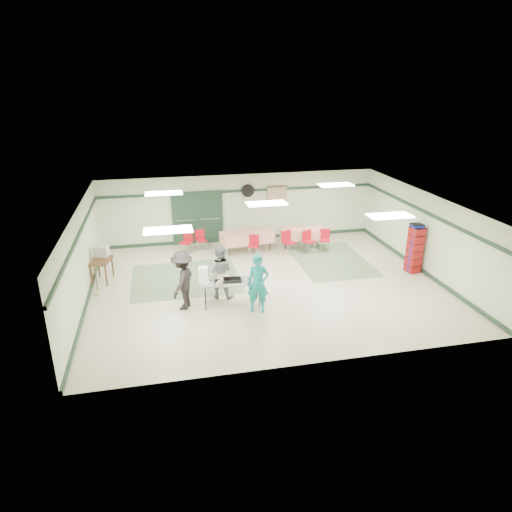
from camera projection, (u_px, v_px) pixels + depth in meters
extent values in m
plane|color=beige|center=(266.00, 284.00, 14.70)|extent=(11.00, 11.00, 0.00)
plane|color=silver|center=(267.00, 203.00, 13.73)|extent=(11.00, 11.00, 0.00)
plane|color=beige|center=(240.00, 208.00, 18.31)|extent=(11.00, 0.00, 11.00)
plane|color=beige|center=(313.00, 312.00, 10.12)|extent=(11.00, 0.00, 11.00)
plane|color=beige|center=(81.00, 259.00, 13.13)|extent=(0.00, 9.00, 9.00)
plane|color=beige|center=(425.00, 233.00, 15.30)|extent=(0.00, 9.00, 9.00)
cube|color=#1E3827|center=(240.00, 191.00, 18.03)|extent=(11.00, 0.06, 0.10)
cube|color=#1E3827|center=(241.00, 238.00, 18.75)|extent=(11.00, 0.06, 0.12)
cube|color=#1E3827|center=(78.00, 236.00, 12.88)|extent=(0.06, 9.00, 0.10)
cube|color=#1E3827|center=(88.00, 299.00, 13.60)|extent=(0.06, 9.00, 0.12)
cube|color=#1E3827|center=(427.00, 213.00, 15.04)|extent=(0.06, 9.00, 0.10)
cube|color=#1E3827|center=(420.00, 269.00, 15.76)|extent=(0.06, 9.00, 0.12)
cube|color=gray|center=(186.00, 279.00, 15.12)|extent=(3.50, 3.00, 0.01)
cube|color=gray|center=(331.00, 261.00, 16.62)|extent=(2.50, 3.50, 0.01)
cube|color=gray|center=(186.00, 219.00, 17.93)|extent=(0.90, 0.06, 2.10)
cube|color=gray|center=(210.00, 217.00, 18.12)|extent=(0.90, 0.06, 2.10)
cube|color=#1E3827|center=(198.00, 218.00, 18.01)|extent=(2.00, 0.03, 2.15)
cylinder|color=black|center=(248.00, 191.00, 18.06)|extent=(0.50, 0.10, 0.50)
cube|color=tan|center=(277.00, 194.00, 18.37)|extent=(0.80, 0.02, 0.60)
cube|color=#9E9D99|center=(232.00, 281.00, 13.14)|extent=(1.85, 0.89, 0.04)
cylinder|color=black|center=(206.00, 299.00, 12.92)|extent=(0.04, 0.04, 0.72)
cylinder|color=black|center=(260.00, 296.00, 13.10)|extent=(0.04, 0.04, 0.72)
cylinder|color=black|center=(205.00, 290.00, 13.46)|extent=(0.04, 0.04, 0.72)
cylinder|color=black|center=(257.00, 287.00, 13.64)|extent=(0.04, 0.04, 0.72)
cube|color=silver|center=(253.00, 280.00, 13.15)|extent=(0.62, 0.49, 0.02)
cube|color=silver|center=(225.00, 280.00, 13.17)|extent=(0.66, 0.53, 0.02)
cube|color=silver|center=(213.00, 283.00, 12.92)|extent=(0.64, 0.51, 0.02)
cube|color=black|center=(232.00, 280.00, 13.08)|extent=(0.55, 0.37, 0.08)
cube|color=white|center=(203.00, 275.00, 12.90)|extent=(0.28, 0.26, 0.48)
imported|color=teal|center=(258.00, 284.00, 12.70)|extent=(0.71, 0.56, 1.70)
imported|color=gray|center=(220.00, 272.00, 13.57)|extent=(0.98, 0.89, 1.65)
imported|color=black|center=(183.00, 280.00, 12.90)|extent=(1.05, 1.28, 1.73)
cube|color=red|center=(302.00, 229.00, 17.75)|extent=(1.76, 0.94, 0.05)
cube|color=red|center=(302.00, 233.00, 17.81)|extent=(1.76, 0.96, 0.40)
cylinder|color=black|center=(285.00, 241.00, 17.57)|extent=(0.04, 0.04, 0.72)
cylinder|color=black|center=(321.00, 240.00, 17.68)|extent=(0.04, 0.04, 0.72)
cylinder|color=black|center=(283.00, 236.00, 18.09)|extent=(0.04, 0.04, 0.72)
cylinder|color=black|center=(318.00, 235.00, 18.20)|extent=(0.04, 0.04, 0.72)
cube|color=red|center=(247.00, 232.00, 17.31)|extent=(2.06, 1.11, 0.05)
cube|color=red|center=(247.00, 237.00, 17.38)|extent=(2.06, 1.13, 0.40)
cylinder|color=black|center=(229.00, 247.00, 16.90)|extent=(0.04, 0.04, 0.72)
cylinder|color=black|center=(270.00, 242.00, 17.43)|extent=(0.04, 0.04, 0.72)
cylinder|color=black|center=(224.00, 242.00, 17.47)|extent=(0.04, 0.04, 0.72)
cylinder|color=black|center=(264.00, 237.00, 18.00)|extent=(0.04, 0.04, 0.72)
cube|color=red|center=(309.00, 242.00, 17.28)|extent=(0.48, 0.48, 0.04)
cube|color=red|center=(307.00, 235.00, 17.35)|extent=(0.39, 0.15, 0.39)
cylinder|color=silver|center=(308.00, 249.00, 17.17)|extent=(0.02, 0.02, 0.41)
cylinder|color=silver|center=(315.00, 248.00, 17.30)|extent=(0.02, 0.02, 0.41)
cylinder|color=silver|center=(303.00, 247.00, 17.42)|extent=(0.02, 0.02, 0.41)
cylinder|color=silver|center=(310.00, 245.00, 17.56)|extent=(0.02, 0.02, 0.41)
cube|color=red|center=(289.00, 243.00, 17.12)|extent=(0.53, 0.53, 0.04)
cube|color=red|center=(286.00, 236.00, 17.18)|extent=(0.39, 0.19, 0.41)
cylinder|color=silver|center=(288.00, 250.00, 16.99)|extent=(0.02, 0.02, 0.43)
cylinder|color=silver|center=(295.00, 249.00, 17.16)|extent=(0.02, 0.02, 0.43)
cylinder|color=silver|center=(283.00, 248.00, 17.24)|extent=(0.02, 0.02, 0.43)
cylinder|color=silver|center=(290.00, 246.00, 17.41)|extent=(0.02, 0.02, 0.43)
cube|color=red|center=(325.00, 240.00, 17.41)|extent=(0.48, 0.48, 0.04)
cube|color=red|center=(325.00, 234.00, 17.49)|extent=(0.39, 0.14, 0.39)
cylinder|color=silver|center=(321.00, 247.00, 17.35)|extent=(0.02, 0.02, 0.41)
cylinder|color=silver|center=(329.00, 247.00, 17.33)|extent=(0.02, 0.02, 0.41)
cylinder|color=silver|center=(320.00, 244.00, 17.64)|extent=(0.02, 0.02, 0.41)
cylinder|color=silver|center=(328.00, 245.00, 17.62)|extent=(0.02, 0.02, 0.41)
cube|color=red|center=(253.00, 246.00, 16.86)|extent=(0.49, 0.49, 0.04)
cube|color=red|center=(254.00, 239.00, 16.94)|extent=(0.37, 0.18, 0.38)
cylinder|color=silver|center=(249.00, 253.00, 16.82)|extent=(0.02, 0.02, 0.40)
cylinder|color=silver|center=(257.00, 253.00, 16.77)|extent=(0.02, 0.02, 0.40)
cylinder|color=silver|center=(250.00, 250.00, 17.10)|extent=(0.02, 0.02, 0.40)
cylinder|color=silver|center=(258.00, 250.00, 17.05)|extent=(0.02, 0.02, 0.40)
cube|color=red|center=(201.00, 240.00, 17.46)|extent=(0.45, 0.45, 0.04)
cube|color=red|center=(200.00, 234.00, 17.52)|extent=(0.37, 0.12, 0.38)
cylinder|color=silver|center=(199.00, 247.00, 17.35)|extent=(0.02, 0.02, 0.39)
cylinder|color=silver|center=(206.00, 246.00, 17.47)|extent=(0.02, 0.02, 0.39)
cylinder|color=silver|center=(196.00, 245.00, 17.60)|extent=(0.02, 0.02, 0.39)
cylinder|color=silver|center=(204.00, 244.00, 17.72)|extent=(0.02, 0.02, 0.39)
cube|color=red|center=(186.00, 243.00, 17.15)|extent=(0.55, 0.55, 0.04)
cube|color=red|center=(188.00, 236.00, 17.23)|extent=(0.35, 0.25, 0.39)
cylinder|color=silver|center=(181.00, 249.00, 17.15)|extent=(0.02, 0.02, 0.41)
cylinder|color=silver|center=(188.00, 250.00, 17.04)|extent=(0.02, 0.02, 0.41)
cylinder|color=silver|center=(185.00, 246.00, 17.42)|extent=(0.02, 0.02, 0.41)
cylinder|color=silver|center=(192.00, 247.00, 17.32)|extent=(0.02, 0.02, 0.41)
cube|color=#1B29A5|center=(412.00, 255.00, 15.55)|extent=(0.43, 0.43, 1.18)
cube|color=#A31016|center=(415.00, 250.00, 15.39)|extent=(0.47, 0.47, 1.60)
cube|color=#1B29A5|center=(414.00, 248.00, 15.42)|extent=(0.38, 0.38, 1.69)
cube|color=brown|center=(101.00, 261.00, 14.68)|extent=(0.75, 0.99, 0.05)
cube|color=brown|center=(91.00, 276.00, 14.48)|extent=(0.05, 0.05, 0.70)
cube|color=brown|center=(106.00, 276.00, 14.48)|extent=(0.05, 0.05, 0.70)
cube|color=brown|center=(99.00, 267.00, 15.16)|extent=(0.05, 0.05, 0.70)
cube|color=brown|center=(113.00, 267.00, 15.16)|extent=(0.05, 0.05, 0.70)
cube|color=#ACABA7|center=(101.00, 251.00, 14.93)|extent=(0.51, 0.47, 0.35)
cylinder|color=brown|center=(95.00, 275.00, 13.82)|extent=(0.07, 0.20, 1.22)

